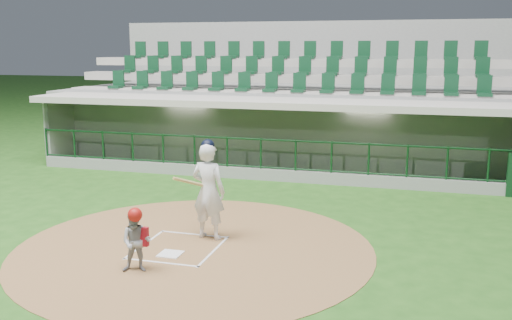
{
  "coord_description": "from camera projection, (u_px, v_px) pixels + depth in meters",
  "views": [
    {
      "loc": [
        4.47,
        -10.36,
        3.98
      ],
      "look_at": [
        0.8,
        2.6,
        1.3
      ],
      "focal_mm": 40.0,
      "sensor_mm": 36.0,
      "label": 1
    }
  ],
  "objects": [
    {
      "name": "ground",
      "position": [
        184.0,
        243.0,
        11.74
      ],
      "size": [
        120.0,
        120.0,
        0.0
      ],
      "primitive_type": "plane",
      "color": "#1F4E16",
      "rests_on": "ground"
    },
    {
      "name": "catcher",
      "position": [
        136.0,
        240.0,
        10.16
      ],
      "size": [
        0.63,
        0.55,
        1.18
      ],
      "color": "#96969C",
      "rests_on": "dirt_circle"
    },
    {
      "name": "batter",
      "position": [
        208.0,
        190.0,
        11.85
      ],
      "size": [
        0.94,
        0.94,
        2.12
      ],
      "color": "white",
      "rests_on": "dirt_circle"
    },
    {
      "name": "dirt_circle",
      "position": [
        194.0,
        248.0,
        11.47
      ],
      "size": [
        7.2,
        7.2,
        0.01
      ],
      "primitive_type": "cylinder",
      "color": "brown",
      "rests_on": "ground"
    },
    {
      "name": "dugout_structure",
      "position": [
        280.0,
        139.0,
        18.9
      ],
      "size": [
        16.4,
        3.7,
        3.0
      ],
      "color": "gray",
      "rests_on": "ground"
    },
    {
      "name": "home_plate",
      "position": [
        170.0,
        254.0,
        11.08
      ],
      "size": [
        0.43,
        0.43,
        0.02
      ],
      "primitive_type": "cube",
      "color": "white",
      "rests_on": "dirt_circle"
    },
    {
      "name": "batter_box_chalk",
      "position": [
        179.0,
        247.0,
        11.46
      ],
      "size": [
        1.55,
        1.8,
        0.01
      ],
      "color": "white",
      "rests_on": "ground"
    },
    {
      "name": "seating_deck",
      "position": [
        295.0,
        115.0,
        21.76
      ],
      "size": [
        17.0,
        6.72,
        5.15
      ],
      "color": "gray",
      "rests_on": "ground"
    }
  ]
}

